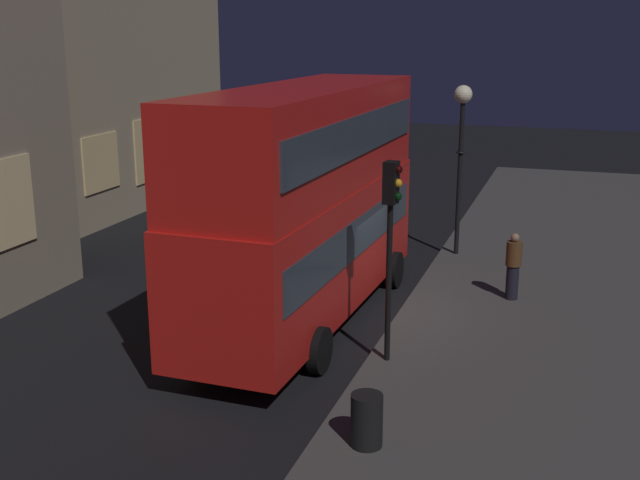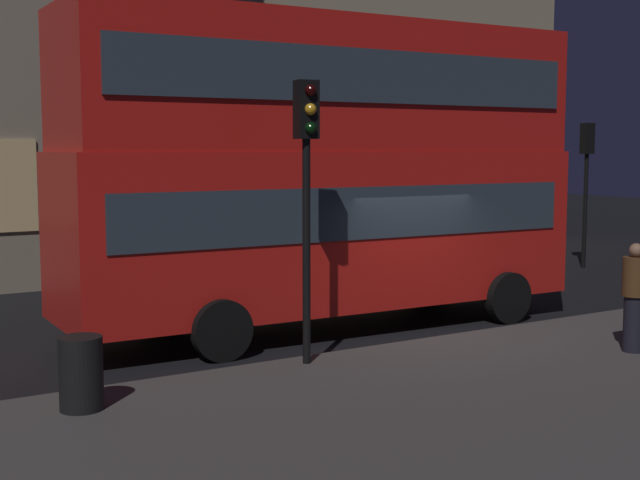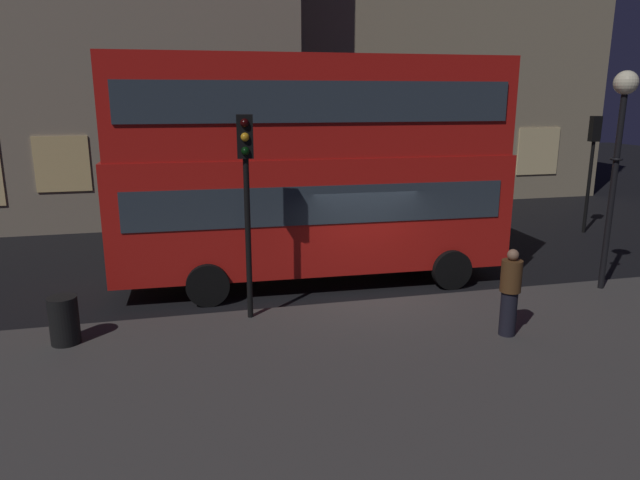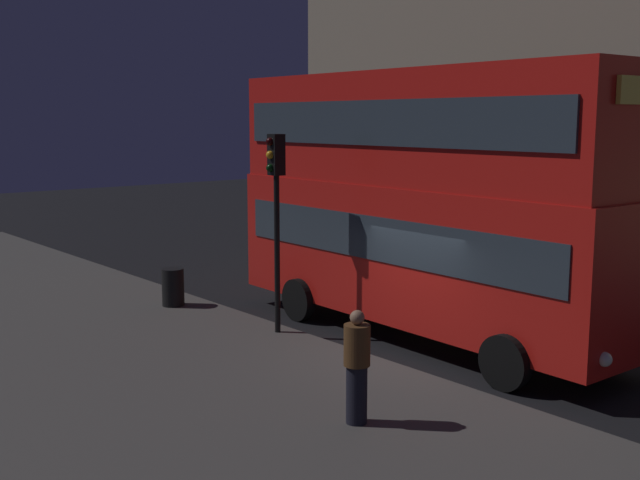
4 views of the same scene
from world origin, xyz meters
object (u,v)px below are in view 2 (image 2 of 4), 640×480
object	(u,v)px
traffic_light_near_kerb	(307,162)
litter_bin	(81,373)
double_decker_bus	(325,161)
pedestrian	(635,297)
traffic_light_far_side	(586,164)

from	to	relation	value
traffic_light_near_kerb	litter_bin	distance (m)	4.41
double_decker_bus	traffic_light_near_kerb	distance (m)	3.11
double_decker_bus	pedestrian	world-z (taller)	double_decker_bus
traffic_light_far_side	litter_bin	xyz separation A→B (m)	(-16.04, -6.12, -2.32)
traffic_light_near_kerb	pedestrian	bearing A→B (deg)	-17.61
traffic_light_far_side	pedestrian	size ratio (longest dim) A/B	2.33
traffic_light_near_kerb	pedestrian	distance (m)	5.65
double_decker_bus	litter_bin	distance (m)	6.70
traffic_light_far_side	litter_bin	distance (m)	17.33
double_decker_bus	traffic_light_near_kerb	xyz separation A→B (m)	(-1.89, -2.48, 0.03)
traffic_light_near_kerb	traffic_light_far_side	bearing A→B (deg)	30.32
double_decker_bus	pedestrian	distance (m)	5.81
traffic_light_far_side	pedestrian	xyz separation A→B (m)	(-7.69, -7.72, -1.90)
pedestrian	litter_bin	size ratio (longest dim) A/B	1.89
traffic_light_near_kerb	litter_bin	size ratio (longest dim) A/B	4.59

